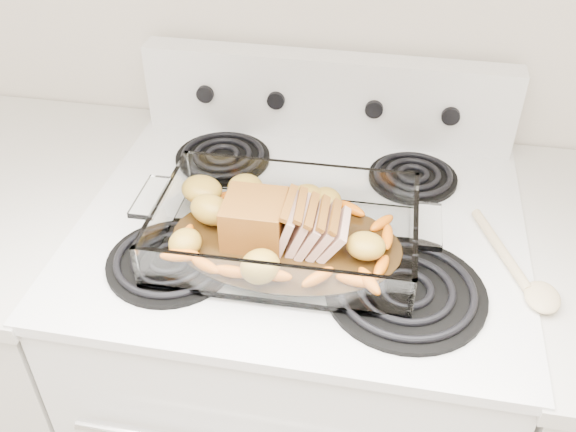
% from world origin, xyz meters
% --- Properties ---
extents(electric_range, '(0.78, 0.70, 1.12)m').
position_xyz_m(electric_range, '(0.00, 1.66, 0.48)').
color(electric_range, white).
rests_on(electric_range, ground).
extents(counter_left, '(0.58, 0.68, 0.93)m').
position_xyz_m(counter_left, '(-0.67, 1.66, 0.47)').
color(counter_left, silver).
rests_on(counter_left, ground).
extents(baking_dish, '(0.42, 0.28, 0.08)m').
position_xyz_m(baking_dish, '(-0.01, 1.56, 0.96)').
color(baking_dish, white).
rests_on(baking_dish, electric_range).
extents(pork_roast, '(0.20, 0.10, 0.08)m').
position_xyz_m(pork_roast, '(-0.03, 1.56, 0.99)').
color(pork_roast, brown).
rests_on(pork_roast, baking_dish).
extents(roast_vegetables, '(0.37, 0.20, 0.05)m').
position_xyz_m(roast_vegetables, '(-0.02, 1.60, 0.97)').
color(roast_vegetables, '#FF6E00').
rests_on(roast_vegetables, baking_dish).
extents(wooden_spoon, '(0.13, 0.24, 0.02)m').
position_xyz_m(wooden_spoon, '(0.37, 1.56, 0.94)').
color(wooden_spoon, beige).
rests_on(wooden_spoon, electric_range).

